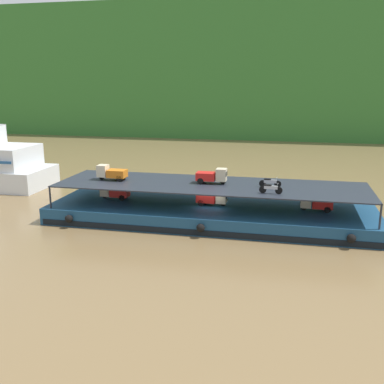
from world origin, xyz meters
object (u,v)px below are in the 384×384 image
mini_truck_lower_aft (212,198)px  motorcycle_upper_centre (270,182)px  mini_truck_upper_stern (111,173)px  motorcycle_upper_port (271,188)px  mini_truck_lower_stern (114,192)px  mini_truck_lower_mid (316,203)px  mini_truck_upper_mid (212,176)px  cargo_barge (210,214)px

mini_truck_lower_aft → motorcycle_upper_centre: size_ratio=1.45×
mini_truck_upper_stern → motorcycle_upper_centre: bearing=0.7°
mini_truck_lower_aft → motorcycle_upper_port: bearing=-26.1°
mini_truck_lower_stern → mini_truck_lower_mid: (18.59, -0.01, 0.00)m
motorcycle_upper_port → mini_truck_upper_mid: bearing=153.1°
mini_truck_lower_mid → mini_truck_upper_stern: bearing=-178.0°
mini_truck_lower_mid → motorcycle_upper_port: (-3.80, -2.76, 1.74)m
mini_truck_lower_aft → mini_truck_upper_mid: 2.00m
mini_truck_lower_stern → motorcycle_upper_port: motorcycle_upper_port is taller
cargo_barge → motorcycle_upper_port: size_ratio=15.33×
motorcycle_upper_port → mini_truck_lower_mid: bearing=36.0°
mini_truck_lower_mid → motorcycle_upper_centre: bearing=-173.3°
mini_truck_lower_mid → motorcycle_upper_port: 5.01m
mini_truck_lower_aft → mini_truck_upper_mid: size_ratio=1.01×
mini_truck_lower_aft → motorcycle_upper_centre: (5.09, -0.28, 1.74)m
mini_truck_lower_mid → mini_truck_upper_stern: size_ratio=0.99×
mini_truck_lower_stern → mini_truck_upper_mid: (9.47, -0.08, 2.00)m
mini_truck_lower_stern → mini_truck_lower_aft: bearing=-1.2°
mini_truck_lower_aft → mini_truck_upper_stern: (-9.48, -0.46, 2.00)m
cargo_barge → mini_truck_lower_mid: bearing=3.0°
mini_truck_lower_aft → motorcycle_upper_port: motorcycle_upper_port is taller
mini_truck_lower_stern → motorcycle_upper_centre: motorcycle_upper_centre is taller
mini_truck_lower_mid → motorcycle_upper_port: motorcycle_upper_port is taller
mini_truck_upper_stern → motorcycle_upper_port: (14.73, -2.12, -0.26)m
mini_truck_lower_mid → mini_truck_upper_mid: (-9.12, -0.06, 2.00)m
cargo_barge → mini_truck_lower_aft: bearing=65.9°
mini_truck_lower_stern → motorcycle_upper_centre: bearing=-1.9°
mini_truck_upper_mid → mini_truck_lower_aft: bearing=-61.3°
cargo_barge → mini_truck_lower_mid: size_ratio=10.64×
mini_truck_upper_stern → mini_truck_lower_aft: bearing=2.8°
mini_truck_lower_aft → motorcycle_upper_centre: motorcycle_upper_centre is taller
mini_truck_upper_stern → mini_truck_lower_mid: bearing=2.0°
motorcycle_upper_port → mini_truck_lower_stern: bearing=169.4°
cargo_barge → mini_truck_lower_stern: (-9.40, 0.50, 1.44)m
mini_truck_upper_stern → mini_truck_upper_mid: bearing=3.5°
mini_truck_lower_stern → mini_truck_lower_aft: 9.54m
mini_truck_lower_aft → mini_truck_upper_mid: bearing=118.7°
mini_truck_lower_stern → cargo_barge: bearing=-3.1°
mini_truck_lower_mid → mini_truck_lower_stern: bearing=180.0°
mini_truck_lower_stern → mini_truck_lower_mid: bearing=-0.0°
mini_truck_upper_stern → mini_truck_upper_mid: size_ratio=1.01×
cargo_barge → mini_truck_upper_mid: (0.07, 0.42, 3.44)m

